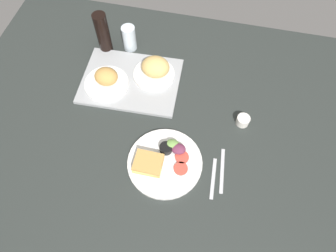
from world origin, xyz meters
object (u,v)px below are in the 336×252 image
(plate_with_salad, at_px, (163,161))
(drinking_glass, at_px, (129,38))
(bread_plate_near, at_px, (106,80))
(espresso_cup, at_px, (243,120))
(soda_bottle, at_px, (103,33))
(fork, at_px, (213,178))
(serving_tray, at_px, (131,81))
(bread_plate_far, at_px, (155,69))
(knife, at_px, (222,170))

(plate_with_salad, distance_m, drinking_glass, 0.65)
(bread_plate_near, height_order, espresso_cup, bread_plate_near)
(soda_bottle, xyz_separation_m, fork, (0.62, -0.56, -0.10))
(serving_tray, relative_size, fork, 2.65)
(bread_plate_near, xyz_separation_m, bread_plate_far, (0.20, 0.10, 0.01))
(plate_with_salad, relative_size, soda_bottle, 1.40)
(plate_with_salad, height_order, soda_bottle, soda_bottle)
(bread_plate_far, bearing_deg, espresso_cup, -20.66)
(espresso_cup, bearing_deg, bread_plate_far, 159.34)
(drinking_glass, relative_size, soda_bottle, 0.60)
(serving_tray, bearing_deg, soda_bottle, 135.71)
(plate_with_salad, bearing_deg, bread_plate_far, 108.01)
(bread_plate_far, xyz_separation_m, plate_with_salad, (0.13, -0.42, -0.04))
(plate_with_salad, relative_size, espresso_cup, 5.38)
(serving_tray, height_order, bread_plate_near, bread_plate_near)
(serving_tray, xyz_separation_m, bread_plate_near, (-0.10, -0.05, 0.04))
(serving_tray, xyz_separation_m, bread_plate_far, (0.11, 0.05, 0.05))
(plate_with_salad, bearing_deg, serving_tray, 123.62)
(bread_plate_far, height_order, drinking_glass, drinking_glass)
(bread_plate_near, height_order, knife, bread_plate_near)
(serving_tray, height_order, plate_with_salad, plate_with_salad)
(serving_tray, height_order, knife, serving_tray)
(serving_tray, bearing_deg, espresso_cup, -11.50)
(bread_plate_near, xyz_separation_m, soda_bottle, (-0.08, 0.22, 0.06))
(bread_plate_near, relative_size, drinking_glass, 1.57)
(drinking_glass, xyz_separation_m, espresso_cup, (0.59, -0.32, -0.04))
(serving_tray, relative_size, knife, 2.37)
(bread_plate_far, bearing_deg, soda_bottle, 157.23)
(serving_tray, xyz_separation_m, espresso_cup, (0.53, -0.11, 0.01))
(bread_plate_far, height_order, plate_with_salad, bread_plate_far)
(serving_tray, distance_m, knife, 0.59)
(plate_with_salad, bearing_deg, fork, -6.65)
(plate_with_salad, bearing_deg, bread_plate_near, 136.94)
(drinking_glass, bearing_deg, fork, -49.50)
(bread_plate_far, distance_m, drinking_glass, 0.23)
(knife, bearing_deg, drinking_glass, 39.29)
(serving_tray, height_order, soda_bottle, soda_bottle)
(bread_plate_near, height_order, bread_plate_far, bread_plate_far)
(serving_tray, relative_size, bread_plate_far, 2.33)
(fork, bearing_deg, soda_bottle, 45.22)
(serving_tray, relative_size, soda_bottle, 2.10)
(bread_plate_far, height_order, knife, bread_plate_far)
(drinking_glass, distance_m, knife, 0.78)
(serving_tray, bearing_deg, drinking_glass, 106.43)
(drinking_glass, bearing_deg, knife, -45.89)
(soda_bottle, distance_m, knife, 0.84)
(bread_plate_far, relative_size, soda_bottle, 0.90)
(bread_plate_near, height_order, plate_with_salad, bread_plate_near)
(bread_plate_far, bearing_deg, plate_with_salad, -71.99)
(soda_bottle, bearing_deg, bread_plate_far, -22.77)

